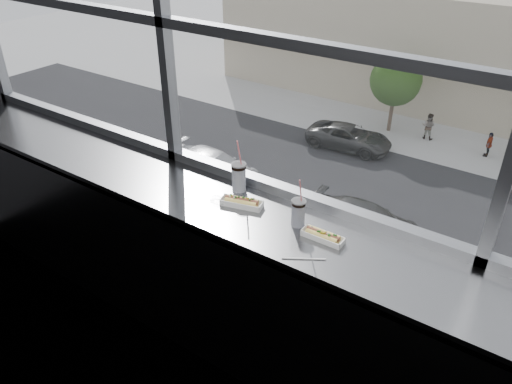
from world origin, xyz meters
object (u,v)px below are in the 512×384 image
Objects in this scene: hotdog_tray_right at (323,236)px; soda_cup_left at (239,176)px; car_near_a at (213,163)px; car_near_b at (367,217)px; pedestrian_b at (490,142)px; tree_left at (396,80)px; wrapper at (218,200)px; soda_cup_right at (298,212)px; loose_straw at (304,259)px; hotdog_tray_left at (242,202)px; pedestrian_a at (429,124)px; car_far_a at (349,134)px.

soda_cup_left reaches higher than hotdog_tray_right.
car_near_b is (8.90, 0.00, -0.09)m from car_near_a.
pedestrian_b is at bearing -16.13° from car_near_b.
tree_left reaches higher than car_near_b.
tree_left is (-9.19, 28.27, -8.66)m from hotdog_tray_right.
soda_cup_left is at bearing -138.51° from car_near_a.
wrapper is 30.78m from tree_left.
wrapper is (-0.50, -0.06, -0.07)m from soda_cup_right.
loose_straw is 0.70m from wrapper.
loose_straw is at bearing -89.51° from hotdog_tray_right.
hotdog_tray_left is at bearing -72.97° from tree_left.
hotdog_tray_left reaches higher than pedestrian_b.
car_near_b is at bearing 92.19° from hotdog_tray_left.
wrapper is 20.26m from car_near_b.
pedestrian_a is at bearing 102.96° from soda_cup_right.
car_near_b is (-5.01, 16.24, -11.03)m from hotdog_tray_left.
car_near_b reaches higher than pedestrian_a.
soda_cup_left is at bearing 166.24° from soda_cup_right.
soda_cup_right is 0.16× the size of pedestrian_b.
car_far_a is (-10.06, 24.23, -11.17)m from soda_cup_right.
loose_straw is (0.18, -0.24, -0.08)m from soda_cup_right.
pedestrian_a is at bearing 1.95° from car_near_b.
hotdog_tray_left is 30.22m from pedestrian_b.
soda_cup_left is 0.20m from wrapper.
soda_cup_left reaches higher than car_near_a.
tree_left is at bearing 106.75° from wrapper.
pedestrian_b is at bearing 94.57° from wrapper.
car_far_a is at bearing -26.84° from car_near_a.
car_near_b is at bearing 106.89° from soda_cup_left.
pedestrian_a is (-6.17, 28.40, -11.06)m from hotdog_tray_left.
soda_cup_right is at bearing 102.96° from pedestrian_a.
pedestrian_b is (-2.92, 28.20, -11.15)m from loose_straw.
loose_straw reaches higher than pedestrian_a.
car_far_a is at bearing 111.48° from wrapper.
soda_cup_left is 0.05× the size of car_near_b.
soda_cup_right is 0.04× the size of car_near_a.
hotdog_tray_left is at bearing -177.17° from soda_cup_right.
pedestrian_a is at bearing 3.54° from tree_left.
hotdog_tray_left is 0.14m from wrapper.
loose_straw is 20.57m from car_near_b.
hotdog_tray_left reaches higher than loose_straw.
tree_left is (-9.01, 28.23, -8.72)m from soda_cup_right.
hotdog_tray_right is at bearing 1.79° from wrapper.
soda_cup_right is 1.36× the size of loose_straw.
hotdog_tray_left is 20.26m from car_near_b.
pedestrian_b is (11.53, 11.74, -0.23)m from car_near_a.
soda_cup_left is 0.17× the size of pedestrian_a.
hotdog_tray_right is 31.22m from pedestrian_a.
car_near_a is (-13.77, 16.29, -10.93)m from wrapper.
soda_cup_right is 2.65× the size of wrapper.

